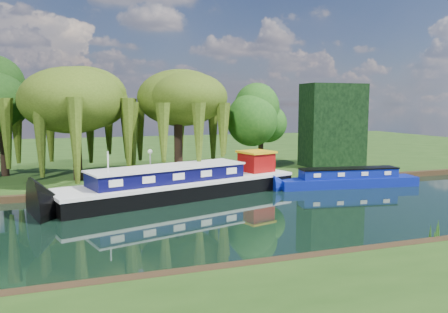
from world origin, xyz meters
name	(u,v)px	position (x,y,z in m)	size (l,w,h in m)	color
ground	(173,222)	(0.00, 0.00, 0.00)	(120.00, 120.00, 0.00)	black
far_bank	(117,153)	(0.00, 34.00, 0.23)	(120.00, 52.00, 0.45)	#1A360E
dutch_barge	(183,184)	(2.11, 6.35, 0.92)	(17.91, 8.72, 3.69)	black
narrowboat	(348,180)	(15.30, 5.78, 0.58)	(11.34, 3.28, 1.63)	navy
white_cruiser	(362,182)	(17.49, 7.05, 0.00)	(2.23, 2.58, 1.36)	silver
willow_left	(75,102)	(-4.85, 13.24, 6.62)	(7.09, 7.09, 8.50)	black
willow_right	(178,106)	(3.14, 12.28, 6.33)	(6.61, 6.61, 8.06)	black
tree_far_mid	(1,99)	(-10.69, 17.35, 6.91)	(5.73, 5.73, 9.38)	black
tree_far_right	(261,119)	(11.14, 13.52, 5.13)	(4.15, 4.15, 6.78)	black
conifer_hedge	(333,125)	(19.00, 14.00, 4.45)	(6.00, 3.00, 8.00)	black
lamppost	(150,157)	(0.50, 10.50, 2.42)	(0.36, 0.36, 2.56)	silver
mooring_posts	(142,181)	(-0.50, 8.40, 0.95)	(19.16, 0.16, 1.00)	silver
reeds_near	(363,240)	(6.87, -7.57, 0.55)	(33.70, 1.50, 1.10)	#1F4A13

